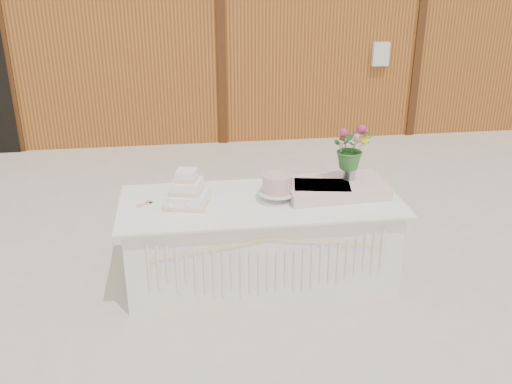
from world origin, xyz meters
The scene contains 9 objects.
ground centered at (0.00, 0.00, 0.00)m, with size 80.00×80.00×0.00m, color beige.
barn centered at (-0.01, 5.99, 1.68)m, with size 12.60×4.60×3.30m.
cake_table centered at (0.00, 0.00, 0.39)m, with size 2.40×1.00×0.77m.
wedding_cake centered at (-0.62, 0.01, 0.87)m, with size 0.41×0.41×0.31m.
pink_cake_stand centered at (0.14, -0.02, 0.90)m, with size 0.32×0.32×0.23m.
satin_runner centered at (0.66, 0.06, 0.82)m, with size 0.87×0.50×0.11m, color #F7CCC6.
flower_vase centered at (0.80, 0.11, 0.96)m, with size 0.11×0.11×0.15m, color #A4A3A8.
bouquet centered at (0.80, 0.11, 1.22)m, with size 0.34×0.29×0.37m, color #356F2C.
loose_flowers centered at (-0.97, 0.08, 0.78)m, with size 0.13×0.32×0.02m, color pink, non-canonical shape.
Camera 1 is at (-0.65, -4.40, 2.74)m, focal length 40.00 mm.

